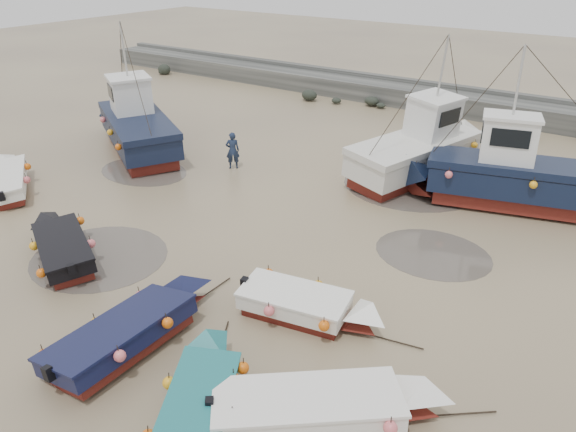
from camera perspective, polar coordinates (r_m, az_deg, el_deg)
name	(u,v)px	position (r m, az deg, el deg)	size (l,w,h in m)	color
ground	(227,260)	(19.02, -6.21, -4.44)	(120.00, 120.00, 0.00)	tan
seawall	(457,103)	(37.01, 16.83, 10.91)	(60.00, 4.92, 1.50)	slate
puddle_a	(100,257)	(20.12, -18.60, -3.95)	(4.62, 4.62, 0.01)	#534B43
puddle_b	(433,253)	(19.90, 14.51, -3.70)	(3.99, 3.99, 0.01)	#534B43
puddle_c	(144,171)	(27.07, -14.44, 4.42)	(4.46, 4.46, 0.01)	#534B43
puddle_d	(410,185)	(25.24, 12.31, 3.06)	(5.91, 5.91, 0.01)	#534B43
dinghy_0	(8,177)	(26.92, -26.57, 3.53)	(5.89, 4.29, 1.43)	maroon
dinghy_1	(134,328)	(15.47, -15.41, -10.89)	(2.28, 6.37, 1.43)	maroon
dinghy_2	(201,390)	(13.31, -8.81, -17.09)	(3.14, 4.74, 1.43)	maroon
dinghy_3	(325,406)	(12.88, 3.75, -18.73)	(5.44, 4.69, 1.43)	maroon
dinghy_4	(62,242)	(20.29, -21.94, -2.51)	(5.62, 3.39, 1.43)	maroon
dinghy_5	(307,303)	(15.82, 1.92, -8.81)	(5.27, 2.11, 1.43)	maroon
cabin_boat_0	(136,123)	(29.95, -15.19, 9.07)	(9.92, 6.76, 6.22)	maroon
cabin_boat_1	(422,146)	(26.12, 13.43, 6.88)	(4.34, 9.98, 6.22)	maroon
cabin_boat_2	(514,175)	(24.01, 21.97, 3.89)	(10.96, 5.09, 6.22)	maroon
person	(233,168)	(26.75, -5.57, 4.88)	(0.64, 0.42, 1.75)	#1A263E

